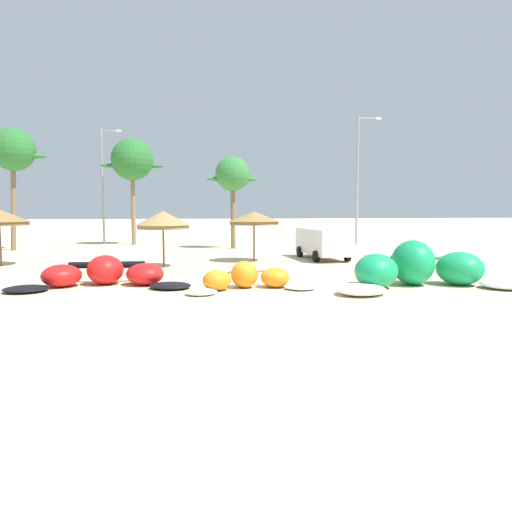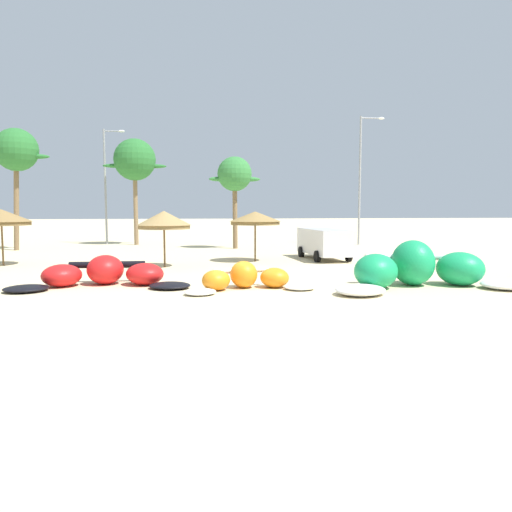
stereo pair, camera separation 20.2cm
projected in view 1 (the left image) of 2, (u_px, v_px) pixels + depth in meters
The scene contains 12 objects.
ground_plane at pixel (233, 286), 19.55m from camera, with size 260.00×260.00×0.00m, color beige.
kite_left at pixel (104, 274), 19.62m from camera, with size 7.28×3.25×1.19m.
kite_left_of_center at pixel (246, 279), 18.88m from camera, with size 5.20×2.78×1.05m.
kite_center at pixel (419, 269), 19.40m from camera, with size 8.28×4.05×1.82m.
beach_umbrella_middle at pixel (163, 220), 25.63m from camera, with size 2.82×2.82×2.96m.
beach_umbrella_near_palms at pixel (254, 218), 28.56m from camera, with size 2.99×2.99×2.91m.
parked_van at pixel (322, 241), 30.00m from camera, with size 2.42×5.20×1.84m.
palm_left at pixel (13, 151), 35.61m from camera, with size 4.65×3.10×8.88m.
palm_left_of_gap at pixel (132, 161), 41.18m from camera, with size 5.24×3.50×8.90m.
palm_center_left at pixel (233, 176), 37.48m from camera, with size 3.94×2.63×7.01m.
lamppost_west_center at pixel (104, 181), 41.99m from camera, with size 1.83×0.24×9.77m.
lamppost_east_center at pixel (359, 174), 41.65m from camera, with size 2.13×0.24×10.76m.
Camera 1 is at (-1.83, -19.28, 3.08)m, focal length 34.60 mm.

